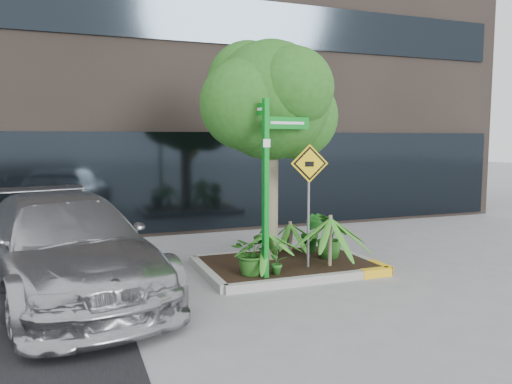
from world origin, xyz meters
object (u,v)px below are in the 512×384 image
object	(u,v)px
parked_car	(65,246)
cattle_sign	(309,185)
street_sign_post	(267,171)
tree	(270,101)

from	to	relation	value
parked_car	cattle_sign	distance (m)	4.31
parked_car	street_sign_post	xyz separation A→B (m)	(3.25, -0.60, 1.17)
street_sign_post	cattle_sign	distance (m)	1.04
tree	cattle_sign	xyz separation A→B (m)	(0.40, -0.91, -1.57)
tree	cattle_sign	distance (m)	1.85
parked_car	street_sign_post	world-z (taller)	street_sign_post
parked_car	street_sign_post	bearing A→B (deg)	-23.41
cattle_sign	street_sign_post	bearing A→B (deg)	-151.77
cattle_sign	tree	bearing A→B (deg)	124.57
parked_car	tree	bearing A→B (deg)	-3.86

